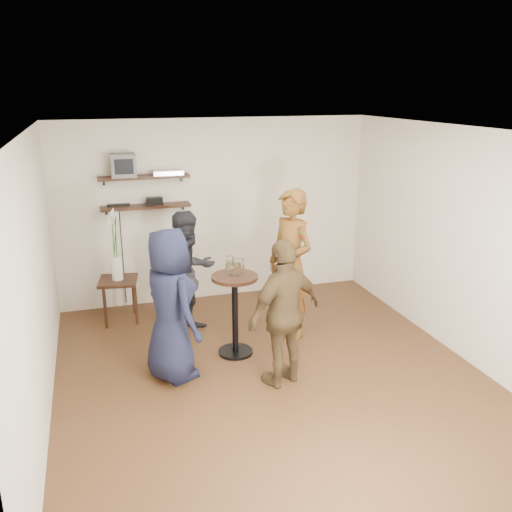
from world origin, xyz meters
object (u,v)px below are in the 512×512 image
Objects in this scene: drinks_table at (235,304)px; person_brown at (285,313)px; radio at (154,201)px; dvd_deck at (168,172)px; crt_monitor at (123,165)px; person_navy at (170,305)px; side_table at (119,286)px; person_dark at (189,273)px; person_plaid at (290,264)px.

drinks_table is 0.86m from person_brown.
radio is 0.23× the size of drinks_table.
person_brown is (0.77, -2.53, -1.11)m from dvd_deck.
dvd_deck is at bearing 0.00° from crt_monitor.
person_navy reaches higher than drinks_table.
person_brown is (1.10, -0.46, -0.04)m from person_navy.
side_table is at bearing -153.01° from dvd_deck.
dvd_deck is 1.50m from person_dark.
radio is at bearing 0.00° from crt_monitor.
crt_monitor reaches higher than radio.
drinks_table is at bearing -75.51° from dvd_deck.
radio is 0.13× the size of person_navy.
drinks_table is (1.23, -1.36, 0.13)m from side_table.
drinks_table is (0.45, -1.75, -1.28)m from dvd_deck.
dvd_deck reaches higher than drinks_table.
side_table is 0.37× the size of person_brown.
crt_monitor is 0.33× the size of drinks_table.
person_plaid reaches higher than drinks_table.
person_dark is (-0.39, 0.75, 0.17)m from drinks_table.
person_navy is (-0.33, -2.07, -1.07)m from dvd_deck.
crt_monitor is 0.55× the size of side_table.
side_table is at bearing 116.61° from person_dark.
dvd_deck is 1.82× the size of radio.
radio is 0.12× the size of person_plaid.
radio is 0.14× the size of person_brown.
person_dark is 1.00× the size of person_brown.
radio reaches higher than side_table.
person_brown is (0.71, -1.53, -0.00)m from person_dark.
drinks_table is at bearing -90.00° from person_plaid.
person_plaid is at bearing -135.62° from person_brown.
side_table is at bearing -138.77° from person_plaid.
person_brown is (-0.47, -1.08, -0.14)m from person_plaid.
person_brown is at bearing -44.38° from person_plaid.
crt_monitor reaches higher than drinks_table.
side_table is 1.76m from person_navy.
drinks_table is 0.86m from person_dark.
crt_monitor is 0.19× the size of person_navy.
crt_monitor is at bearing 95.28° from person_dark.
drinks_table is at bearing -90.00° from person_dark.
radio is at bearing -156.35° from person_plaid.
side_table is 2.31m from person_plaid.
person_navy reaches higher than side_table.
radio is 2.18m from person_navy.
person_plaid is (0.79, 0.30, 0.31)m from drinks_table.
person_plaid is at bearing -49.47° from dvd_deck.
person_navy is at bearing -45.17° from person_brown.
person_plaid is at bearing -45.24° from radio.
radio is 2.07m from drinks_table.
person_brown is (1.35, -2.53, -1.23)m from crt_monitor.
side_table is 2.65m from person_brown.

